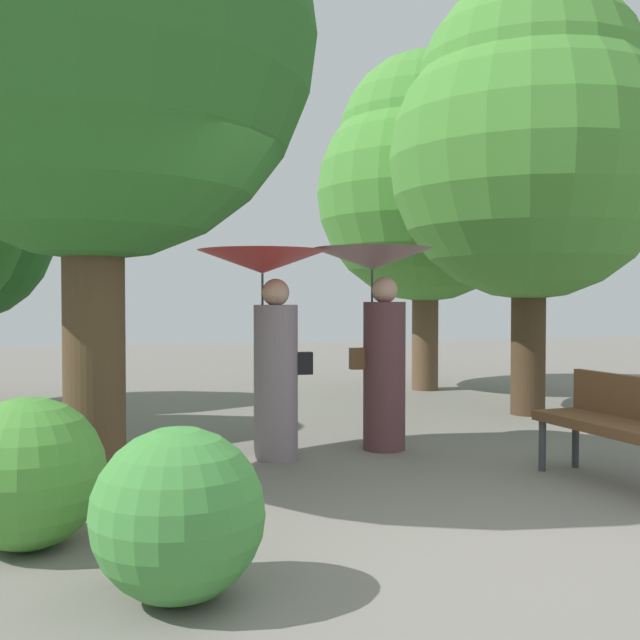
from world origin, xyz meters
TOP-DOWN VIEW (x-y plane):
  - ground_plane at (0.00, 0.00)m, footprint 40.00×40.00m
  - person_left at (-0.60, 2.82)m, footprint 1.15×1.15m
  - person_right at (0.47, 2.96)m, footprint 1.12×1.12m
  - park_bench at (1.84, 1.16)m, footprint 0.65×1.54m
  - tree_near_right at (2.96, 4.51)m, footprint 3.44×3.44m
  - tree_mid_right at (2.68, 7.12)m, footprint 3.39×3.39m
  - bush_path_left at (-1.58, -0.13)m, footprint 0.83×0.83m
  - bush_path_right at (-2.37, 0.83)m, footprint 0.87×0.87m

SIDE VIEW (x-z plane):
  - ground_plane at x=0.00m, z-range 0.00..0.00m
  - bush_path_left at x=-1.58m, z-range 0.00..0.83m
  - bush_path_right at x=-2.37m, z-range 0.00..0.87m
  - park_bench at x=1.84m, z-range 0.10..0.93m
  - person_left at x=-0.60m, z-range 0.36..2.22m
  - person_right at x=0.47m, z-range 0.34..2.24m
  - tree_mid_right at x=2.68m, z-range 0.71..5.96m
  - tree_near_right at x=2.96m, z-range 0.73..6.08m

